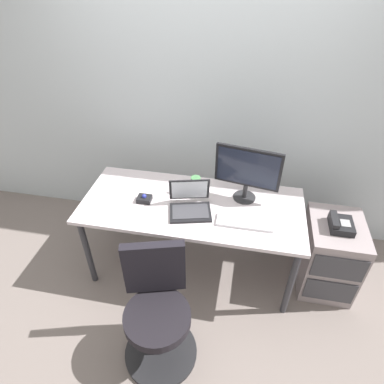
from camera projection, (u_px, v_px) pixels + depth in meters
The scene contains 12 objects.
ground_plane at pixel (192, 265), 3.04m from camera, with size 8.00×8.00×0.00m, color slate.
back_wall at pixel (209, 88), 2.75m from camera, with size 6.00×0.10×2.80m, color #B0BAC0.
desk at pixel (192, 211), 2.64m from camera, with size 1.74×0.76×0.73m.
file_cabinet at pixel (329, 255), 2.72m from camera, with size 0.42×0.53×0.65m.
desk_phone at pixel (340, 224), 2.48m from camera, with size 0.17×0.20×0.09m.
office_chair at pixel (158, 313), 2.20m from camera, with size 0.52×0.53×0.92m.
monitor_main at pixel (248, 171), 2.50m from camera, with size 0.50×0.18×0.45m.
keyboard at pixel (245, 222), 2.41m from camera, with size 0.41×0.14×0.03m.
laptop at pixel (190, 204), 2.51m from camera, with size 0.37×0.35×0.23m.
trackball_mouse at pixel (144, 199), 2.61m from camera, with size 0.11×0.09×0.07m.
coffee_mug at pixel (196, 183), 2.72m from camera, with size 0.09×0.08×0.11m.
cell_phone at pixel (178, 190), 2.73m from camera, with size 0.07×0.14×0.01m, color black.
Camera 1 is at (0.38, -1.96, 2.40)m, focal length 30.85 mm.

